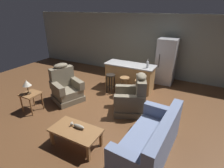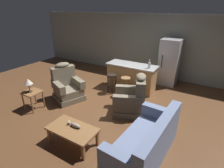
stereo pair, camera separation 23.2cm
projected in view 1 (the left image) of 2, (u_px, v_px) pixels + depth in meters
name	position (u px, v px, depth m)	size (l,w,h in m)	color
ground_plane	(112.00, 104.00, 5.54)	(12.00, 12.00, 0.00)	brown
back_wall	(146.00, 46.00, 7.54)	(12.00, 0.05, 2.60)	#939E93
coffee_table	(76.00, 132.00, 3.77)	(1.10, 0.60, 0.42)	olive
fish_figurine	(78.00, 126.00, 3.78)	(0.34, 0.10, 0.10)	#4C3823
couch	(151.00, 142.00, 3.52)	(0.96, 1.95, 0.94)	#707FA3
recliner_near_lamp	(66.00, 88.00, 5.67)	(1.10, 1.10, 1.20)	#756B56
recliner_near_island	(132.00, 99.00, 5.00)	(1.10, 1.10, 1.20)	#756B56
end_table	(31.00, 96.00, 5.04)	(0.48, 0.48, 0.56)	olive
table_lamp	(27.00, 84.00, 4.86)	(0.24, 0.24, 0.41)	#4C3823
kitchen_island	(130.00, 77.00, 6.44)	(1.80, 0.70, 0.95)	#AD7F4C
bar_stool_left	(111.00, 80.00, 6.13)	(0.32, 0.32, 0.68)	black
bar_stool_middle	(124.00, 83.00, 5.90)	(0.32, 0.32, 0.68)	olive
bar_stool_right	(140.00, 86.00, 5.67)	(0.32, 0.32, 0.68)	olive
refrigerator	(166.00, 61.00, 6.81)	(0.70, 0.69, 1.76)	#B7B7BC
bottle_tall_green	(148.00, 65.00, 5.83)	(0.08, 0.08, 0.31)	silver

